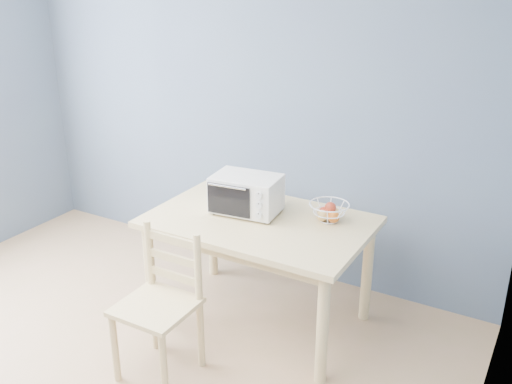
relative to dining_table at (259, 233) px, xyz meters
The scene contains 4 objects.
dining_table is the anchor object (origin of this frame).
toaster_oven 0.28m from the dining_table, 160.70° to the left, with size 0.46×0.36×0.25m.
fruit_basket 0.47m from the dining_table, 26.28° to the left, with size 0.32×0.32×0.13m.
dining_chair 0.80m from the dining_table, 107.75° to the right, with size 0.41×0.41×0.88m.
Camera 1 is at (2.18, -1.38, 2.25)m, focal length 40.00 mm.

